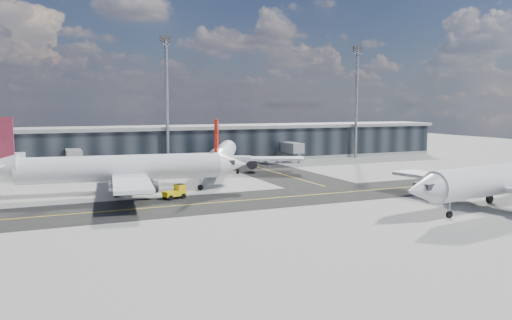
{
  "coord_description": "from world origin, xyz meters",
  "views": [
    {
      "loc": [
        -25.51,
        -62.05,
        13.71
      ],
      "look_at": [
        5.59,
        10.78,
        5.0
      ],
      "focal_mm": 35.0,
      "sensor_mm": 36.0,
      "label": 1
    }
  ],
  "objects_px": {
    "airliner_redtail": "(223,155)",
    "service_van": "(268,161)",
    "baggage_tug": "(176,192)",
    "airliner_af": "(118,169)",
    "airliner_near": "(510,178)"
  },
  "relations": [
    {
      "from": "airliner_redtail",
      "to": "service_van",
      "type": "height_order",
      "value": "airliner_redtail"
    },
    {
      "from": "baggage_tug",
      "to": "service_van",
      "type": "height_order",
      "value": "baggage_tug"
    },
    {
      "from": "airliner_af",
      "to": "baggage_tug",
      "type": "bearing_deg",
      "value": 51.96
    },
    {
      "from": "airliner_redtail",
      "to": "airliner_near",
      "type": "bearing_deg",
      "value": -38.9
    },
    {
      "from": "airliner_af",
      "to": "airliner_redtail",
      "type": "xyz_separation_m",
      "value": [
        22.76,
        15.73,
        -0.22
      ]
    },
    {
      "from": "airliner_af",
      "to": "baggage_tug",
      "type": "xyz_separation_m",
      "value": [
        7.26,
        -7.21,
        -2.94
      ]
    },
    {
      "from": "airliner_af",
      "to": "airliner_redtail",
      "type": "height_order",
      "value": "airliner_af"
    },
    {
      "from": "airliner_redtail",
      "to": "baggage_tug",
      "type": "distance_m",
      "value": 27.82
    },
    {
      "from": "baggage_tug",
      "to": "airliner_af",
      "type": "bearing_deg",
      "value": -153.83
    },
    {
      "from": "airliner_af",
      "to": "service_van",
      "type": "relative_size",
      "value": 8.76
    },
    {
      "from": "airliner_redtail",
      "to": "airliner_near",
      "type": "distance_m",
      "value": 52.63
    },
    {
      "from": "baggage_tug",
      "to": "service_van",
      "type": "distance_m",
      "value": 46.26
    },
    {
      "from": "airliner_near",
      "to": "service_van",
      "type": "xyz_separation_m",
      "value": [
        -9.34,
        58.36,
        -3.27
      ]
    },
    {
      "from": "service_van",
      "to": "airliner_near",
      "type": "bearing_deg",
      "value": -91.0
    },
    {
      "from": "airliner_near",
      "to": "baggage_tug",
      "type": "distance_m",
      "value": 46.52
    }
  ]
}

